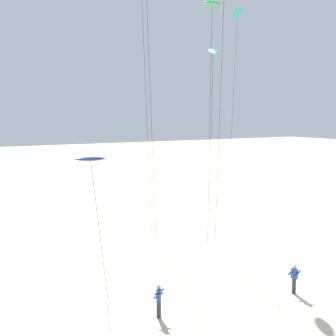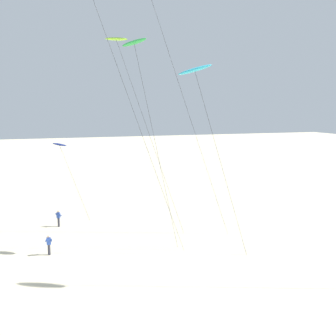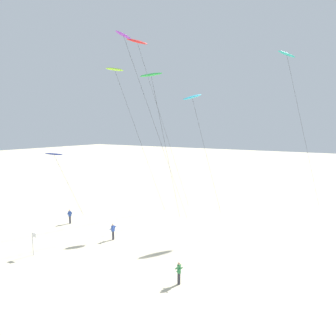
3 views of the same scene
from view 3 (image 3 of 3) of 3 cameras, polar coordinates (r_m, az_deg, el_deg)
ground_plane at (r=29.23m, az=-10.16°, el=-15.42°), size 260.00×260.00×0.00m
kite_red at (r=43.01m, az=-5.48°, el=21.53°), size 5.26×7.68×22.44m
kite_navy at (r=40.72m, az=-19.91°, el=2.28°), size 2.88×3.58×8.20m
kite_lime at (r=40.62m, az=-9.45°, el=16.77°), size 4.52×6.59×18.45m
kite_cyan at (r=39.21m, az=4.44°, el=12.51°), size 3.42×5.11×15.39m
kite_purple at (r=36.66m, az=-7.53°, el=21.35°), size 4.90×7.52×21.40m
kite_green at (r=37.63m, az=-3.00°, el=16.20°), size 3.36×4.13×17.57m
kite_teal at (r=44.62m, az=20.75°, el=18.40°), size 5.20×7.72×20.76m
kite_flyer_nearest at (r=39.16m, az=-17.32°, el=-8.30°), size 0.72×0.72×1.67m
kite_flyer_middle at (r=23.91m, az=1.99°, el=-18.37°), size 0.73×0.73×1.67m
kite_flyer_furthest at (r=32.78m, az=-9.90°, el=-11.17°), size 0.52×0.55×1.67m
marker_flag at (r=30.75m, az=-23.15°, el=-11.77°), size 0.57×0.05×2.10m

